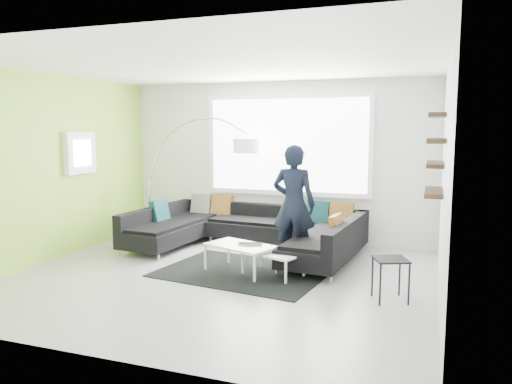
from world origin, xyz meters
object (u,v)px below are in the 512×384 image
arc_lamp (149,180)px  sectional_sofa (245,232)px  side_table (390,280)px  person (294,204)px  laptop (250,245)px  coffee_table (256,260)px

arc_lamp → sectional_sofa: bearing=-10.3°
side_table → person: (-1.50, 1.20, 0.63)m
person → laptop: 0.97m
sectional_sofa → laptop: size_ratio=9.56×
coffee_table → side_table: 1.88m
side_table → laptop: size_ratio=1.30×
arc_lamp → side_table: 4.69m
sectional_sofa → coffee_table: (0.58, -1.07, -0.14)m
sectional_sofa → person: bearing=-16.0°
laptop → side_table: bearing=-29.5°
sectional_sofa → person: 1.11m
laptop → sectional_sofa: bearing=98.4°
coffee_table → laptop: size_ratio=3.13×
coffee_table → side_table: side_table is taller
coffee_table → arc_lamp: size_ratio=0.55×
coffee_table → arc_lamp: arc_lamp is taller
person → arc_lamp: bearing=-9.0°
side_table → sectional_sofa: bearing=147.3°
sectional_sofa → side_table: bearing=-28.0°
arc_lamp → laptop: 2.78m
sectional_sofa → person: size_ratio=2.09×
coffee_table → side_table: bearing=4.8°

